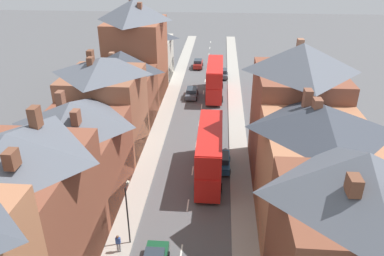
# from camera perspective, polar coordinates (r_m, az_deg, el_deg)

# --- Properties ---
(pavement_left) EXTENTS (2.20, 104.00, 0.14)m
(pavement_left) POSITION_cam_1_polar(r_m,az_deg,el_deg) (53.36, -4.23, 1.88)
(pavement_left) COLOR #A8A399
(pavement_left) RESTS_ON ground
(pavement_right) EXTENTS (2.20, 104.00, 0.14)m
(pavement_right) POSITION_cam_1_polar(r_m,az_deg,el_deg) (52.87, 6.77, 1.53)
(pavement_right) COLOR #A8A399
(pavement_right) RESTS_ON ground
(centre_line_dashes) EXTENTS (0.14, 97.80, 0.01)m
(centre_line_dashes) POSITION_cam_1_polar(r_m,az_deg,el_deg) (51.08, 1.12, 0.73)
(centre_line_dashes) COLOR silver
(centre_line_dashes) RESTS_ON ground
(terrace_row_left) EXTENTS (8.00, 71.87, 15.04)m
(terrace_row_left) POSITION_cam_1_polar(r_m,az_deg,el_deg) (37.80, -15.74, 0.29)
(terrace_row_left) COLOR #935138
(terrace_row_left) RESTS_ON ground
(terrace_row_right) EXTENTS (8.00, 43.50, 13.82)m
(terrace_row_right) POSITION_cam_1_polar(r_m,az_deg,el_deg) (25.70, 21.27, -14.11)
(terrace_row_right) COLOR brown
(terrace_row_right) RESTS_ON ground
(double_decker_bus_lead) EXTENTS (2.74, 10.80, 5.30)m
(double_decker_bus_lead) POSITION_cam_1_polar(r_m,az_deg,el_deg) (60.08, 3.48, 7.53)
(double_decker_bus_lead) COLOR red
(double_decker_bus_lead) RESTS_ON ground
(double_decker_bus_mid_street) EXTENTS (2.74, 10.80, 5.30)m
(double_decker_bus_mid_street) POSITION_cam_1_polar(r_m,az_deg,el_deg) (38.48, 2.69, -3.63)
(double_decker_bus_mid_street) COLOR red
(double_decker_bus_mid_street) RESTS_ON ground
(car_parked_left_a) EXTENTS (1.90, 4.24, 1.61)m
(car_parked_left_a) POSITION_cam_1_polar(r_m,az_deg,el_deg) (69.38, 4.70, 8.32)
(car_parked_left_a) COLOR #4C515B
(car_parked_left_a) RESTS_ON ground
(car_parked_right_a) EXTENTS (1.90, 4.20, 1.65)m
(car_parked_right_a) POSITION_cam_1_polar(r_m,az_deg,el_deg) (40.79, 4.55, -5.05)
(car_parked_right_a) COLOR #236093
(car_parked_right_a) RESTS_ON ground
(car_mid_black) EXTENTS (1.90, 4.25, 1.69)m
(car_mid_black) POSITION_cam_1_polar(r_m,az_deg,el_deg) (74.97, 0.92, 9.78)
(car_mid_black) COLOR maroon
(car_mid_black) RESTS_ON ground
(car_parked_left_b) EXTENTS (1.90, 4.49, 1.61)m
(car_parked_left_b) POSITION_cam_1_polar(r_m,az_deg,el_deg) (59.71, -0.06, 5.42)
(car_parked_left_b) COLOR #4C515B
(car_parked_left_b) RESTS_ON ground
(pedestrian_near_right) EXTENTS (0.36, 0.22, 1.61)m
(pedestrian_near_right) POSITION_cam_1_polar(r_m,az_deg,el_deg) (30.99, -11.18, -16.76)
(pedestrian_near_right) COLOR gray
(pedestrian_near_right) RESTS_ON pavement_left
(street_lamp) EXTENTS (0.20, 1.12, 5.50)m
(street_lamp) POSITION_cam_1_polar(r_m,az_deg,el_deg) (30.31, -9.77, -12.28)
(street_lamp) COLOR black
(street_lamp) RESTS_ON ground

